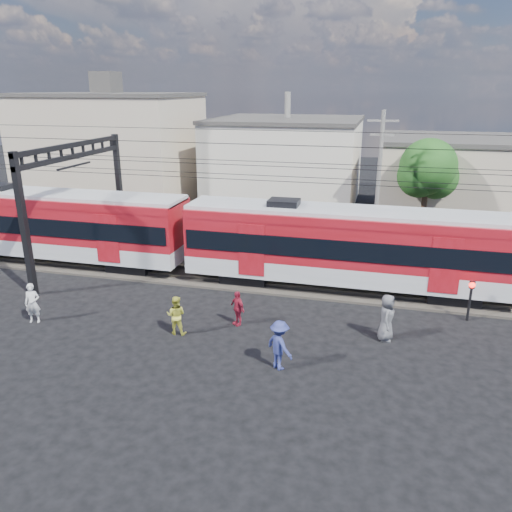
% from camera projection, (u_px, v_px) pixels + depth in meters
% --- Properties ---
extents(ground, '(120.00, 120.00, 0.00)m').
position_uv_depth(ground, '(199.00, 355.00, 19.12)').
color(ground, black).
rests_on(ground, ground).
extents(track_bed, '(70.00, 3.40, 0.12)m').
position_uv_depth(track_bed, '(253.00, 280.00, 26.44)').
color(track_bed, '#2D2823').
rests_on(track_bed, ground).
extents(rail_near, '(70.00, 0.12, 0.12)m').
position_uv_depth(rail_near, '(249.00, 283.00, 25.71)').
color(rail_near, '#59544C').
rests_on(rail_near, track_bed).
extents(rail_far, '(70.00, 0.12, 0.12)m').
position_uv_depth(rail_far, '(256.00, 273.00, 27.08)').
color(rail_far, '#59544C').
rests_on(rail_far, track_bed).
extents(commuter_train, '(50.30, 3.08, 4.17)m').
position_uv_depth(commuter_train, '(351.00, 245.00, 24.49)').
color(commuter_train, black).
rests_on(commuter_train, ground).
extents(catenary, '(70.00, 9.30, 7.52)m').
position_uv_depth(catenary, '(98.00, 177.00, 26.86)').
color(catenary, black).
rests_on(catenary, ground).
extents(building_west, '(14.28, 10.20, 9.30)m').
position_uv_depth(building_west, '(112.00, 148.00, 43.66)').
color(building_west, tan).
rests_on(building_west, ground).
extents(building_midwest, '(12.24, 12.24, 7.30)m').
position_uv_depth(building_midwest, '(287.00, 161.00, 43.18)').
color(building_midwest, beige).
rests_on(building_midwest, ground).
extents(building_mideast, '(16.32, 10.20, 6.30)m').
position_uv_depth(building_mideast, '(491.00, 181.00, 36.79)').
color(building_mideast, tan).
rests_on(building_mideast, ground).
extents(utility_pole_mid, '(1.80, 0.24, 8.50)m').
position_uv_depth(utility_pole_mid, '(379.00, 178.00, 29.99)').
color(utility_pole_mid, slate).
rests_on(utility_pole_mid, ground).
extents(tree_near, '(3.82, 3.64, 6.72)m').
position_uv_depth(tree_near, '(431.00, 171.00, 32.03)').
color(tree_near, '#382619').
rests_on(tree_near, ground).
extents(pedestrian_a, '(0.74, 0.60, 1.77)m').
position_uv_depth(pedestrian_a, '(33.00, 303.00, 21.55)').
color(pedestrian_a, silver).
rests_on(pedestrian_a, ground).
extents(pedestrian_b, '(0.87, 0.71, 1.66)m').
position_uv_depth(pedestrian_b, '(176.00, 315.00, 20.54)').
color(pedestrian_b, gold).
rests_on(pedestrian_b, ground).
extents(pedestrian_c, '(1.39, 1.29, 1.88)m').
position_uv_depth(pedestrian_c, '(279.00, 345.00, 17.93)').
color(pedestrian_c, navy).
rests_on(pedestrian_c, ground).
extents(pedestrian_d, '(0.94, 0.86, 1.55)m').
position_uv_depth(pedestrian_d, '(237.00, 308.00, 21.35)').
color(pedestrian_d, maroon).
rests_on(pedestrian_d, ground).
extents(pedestrian_e, '(0.69, 1.00, 1.96)m').
position_uv_depth(pedestrian_e, '(387.00, 318.00, 19.99)').
color(pedestrian_e, '#4D4E53').
rests_on(pedestrian_e, ground).
extents(crossing_signal, '(0.27, 0.27, 1.85)m').
position_uv_depth(crossing_signal, '(471.00, 293.00, 21.56)').
color(crossing_signal, black).
rests_on(crossing_signal, ground).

